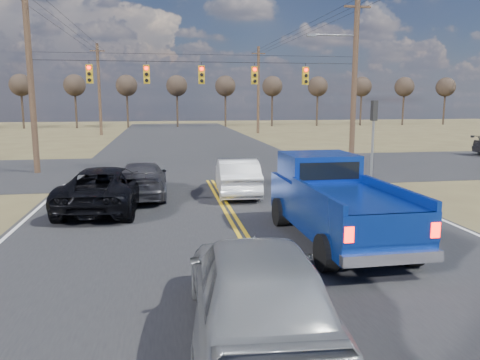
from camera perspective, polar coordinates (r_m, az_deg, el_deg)
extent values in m
plane|color=brown|center=(9.71, 4.95, -14.22)|extent=(160.00, 160.00, 0.00)
cube|color=#28282B|center=(19.13, -2.49, -2.13)|extent=(14.00, 120.00, 0.02)
cube|color=#28282B|center=(26.97, -4.56, 1.34)|extent=(120.00, 12.00, 0.02)
cylinder|color=#473323|center=(27.45, -24.16, 11.14)|extent=(0.32, 0.32, 10.00)
cylinder|color=#473323|center=(28.89, 13.77, 11.60)|extent=(0.32, 0.32, 10.00)
cube|color=#473323|center=(29.34, 14.12, 19.81)|extent=(1.60, 0.12, 0.12)
cylinder|color=black|center=(26.76, -4.74, 14.15)|extent=(18.00, 0.02, 0.02)
cylinder|color=black|center=(26.79, -4.75, 15.00)|extent=(18.00, 0.02, 0.02)
cube|color=#B28C14|center=(26.88, -17.87, 12.21)|extent=(0.34, 0.24, 1.00)
cylinder|color=#FF0C05|center=(26.76, -17.95, 12.93)|extent=(0.20, 0.06, 0.20)
cylinder|color=black|center=(26.74, -17.91, 12.22)|extent=(0.20, 0.06, 0.20)
cylinder|color=black|center=(26.73, -17.88, 11.52)|extent=(0.20, 0.06, 0.20)
cube|color=black|center=(26.74, -17.97, 13.16)|extent=(0.24, 0.14, 0.03)
cube|color=#B28C14|center=(26.63, -11.32, 12.51)|extent=(0.34, 0.24, 1.00)
cylinder|color=#FF0C05|center=(26.51, -11.35, 13.24)|extent=(0.20, 0.06, 0.20)
cylinder|color=black|center=(26.49, -11.33, 12.52)|extent=(0.20, 0.06, 0.20)
cylinder|color=black|center=(26.47, -11.31, 11.81)|extent=(0.20, 0.06, 0.20)
cube|color=black|center=(26.48, -11.36, 13.48)|extent=(0.24, 0.14, 0.03)
cube|color=#B28C14|center=(26.71, -4.72, 12.65)|extent=(0.34, 0.24, 1.00)
cylinder|color=#FF0C05|center=(26.59, -4.70, 13.38)|extent=(0.20, 0.06, 0.20)
cylinder|color=black|center=(26.57, -4.69, 12.67)|extent=(0.20, 0.06, 0.20)
cylinder|color=black|center=(26.56, -4.68, 11.96)|extent=(0.20, 0.06, 0.20)
cube|color=black|center=(26.57, -4.70, 13.62)|extent=(0.24, 0.14, 0.03)
cube|color=#B28C14|center=(27.13, 1.77, 12.64)|extent=(0.34, 0.24, 1.00)
cylinder|color=#FF0C05|center=(27.01, 1.83, 13.35)|extent=(0.20, 0.06, 0.20)
cylinder|color=black|center=(26.99, 1.83, 12.65)|extent=(0.20, 0.06, 0.20)
cylinder|color=black|center=(26.98, 1.82, 11.95)|extent=(0.20, 0.06, 0.20)
cube|color=black|center=(26.99, 1.84, 13.59)|extent=(0.24, 0.14, 0.03)
cube|color=#B28C14|center=(27.87, 7.98, 12.47)|extent=(0.34, 0.24, 1.00)
cylinder|color=#FF0C05|center=(27.75, 8.08, 13.16)|extent=(0.20, 0.06, 0.20)
cylinder|color=black|center=(27.73, 8.06, 12.48)|extent=(0.20, 0.06, 0.20)
cylinder|color=black|center=(27.72, 8.05, 11.80)|extent=(0.20, 0.06, 0.20)
cube|color=black|center=(27.73, 8.10, 13.39)|extent=(0.24, 0.14, 0.03)
cylinder|color=slate|center=(24.54, 15.84, 3.93)|extent=(0.12, 0.12, 3.20)
cube|color=black|center=(24.44, 16.04, 8.13)|extent=(0.24, 0.34, 1.00)
cylinder|color=slate|center=(28.58, 11.29, 16.94)|extent=(2.80, 0.10, 0.10)
cube|color=slate|center=(28.16, 8.70, 17.03)|extent=(0.55, 0.22, 0.14)
cylinder|color=#473323|center=(55.01, -16.78, 10.47)|extent=(0.32, 0.32, 10.00)
cube|color=#473323|center=(55.25, -17.00, 14.82)|extent=(1.60, 0.12, 0.12)
cylinder|color=#473323|center=(55.74, 2.24, 10.85)|extent=(0.32, 0.32, 10.00)
cube|color=#473323|center=(55.98, 2.27, 15.16)|extent=(1.60, 0.12, 0.12)
cylinder|color=black|center=(28.19, 13.60, 20.47)|extent=(0.02, 58.00, 0.02)
cylinder|color=black|center=(28.46, 14.98, 20.31)|extent=(0.02, 58.00, 0.02)
cylinder|color=black|center=(28.74, 16.34, 20.14)|extent=(0.02, 58.00, 0.02)
cylinder|color=#33261C|center=(71.11, -24.99, 7.91)|extent=(0.28, 0.28, 5.50)
sphere|color=#2D231C|center=(71.13, -25.17, 10.44)|extent=(3.00, 3.00, 3.00)
cylinder|color=#33261C|center=(69.59, -19.37, 8.25)|extent=(0.28, 0.28, 5.50)
sphere|color=#2D231C|center=(69.61, -19.52, 10.84)|extent=(3.00, 3.00, 3.00)
cylinder|color=#33261C|center=(68.76, -13.56, 8.51)|extent=(0.28, 0.28, 5.50)
sphere|color=#2D231C|center=(68.78, -13.67, 11.13)|extent=(3.00, 3.00, 3.00)
cylinder|color=#33261C|center=(68.63, -7.66, 8.69)|extent=(0.28, 0.28, 5.50)
sphere|color=#2D231C|center=(68.65, -7.72, 11.32)|extent=(3.00, 3.00, 3.00)
cylinder|color=#33261C|center=(69.21, -1.79, 8.78)|extent=(0.28, 0.28, 5.50)
sphere|color=#2D231C|center=(69.23, -1.80, 11.39)|extent=(3.00, 3.00, 3.00)
cylinder|color=#33261C|center=(70.49, 3.93, 8.78)|extent=(0.28, 0.28, 5.50)
sphere|color=#2D231C|center=(70.51, 3.96, 11.34)|extent=(3.00, 3.00, 3.00)
cylinder|color=#33261C|center=(72.43, 9.39, 8.70)|extent=(0.28, 0.28, 5.50)
sphere|color=#2D231C|center=(72.44, 9.46, 11.19)|extent=(3.00, 3.00, 3.00)
cylinder|color=#33261C|center=(74.97, 14.52, 8.56)|extent=(0.28, 0.28, 5.50)
sphere|color=#2D231C|center=(74.98, 14.62, 10.96)|extent=(3.00, 3.00, 3.00)
cylinder|color=#33261C|center=(78.06, 19.27, 8.36)|extent=(0.28, 0.28, 5.50)
sphere|color=#2D231C|center=(78.07, 19.40, 10.67)|extent=(3.00, 3.00, 3.00)
cylinder|color=#33261C|center=(81.63, 23.63, 8.13)|extent=(0.28, 0.28, 5.50)
sphere|color=#2D231C|center=(81.64, 23.78, 10.33)|extent=(3.00, 3.00, 3.00)
cylinder|color=black|center=(11.12, 10.49, -8.72)|extent=(0.37, 0.90, 0.90)
cylinder|color=black|center=(12.02, 20.12, -7.75)|extent=(0.37, 0.90, 0.90)
cylinder|color=black|center=(14.81, 4.97, -3.92)|extent=(0.37, 0.90, 0.90)
cylinder|color=black|center=(15.49, 12.60, -3.50)|extent=(0.37, 0.90, 0.90)
cube|color=navy|center=(13.16, 11.81, -3.33)|extent=(2.33, 6.08, 1.12)
cube|color=navy|center=(14.48, 9.53, 1.64)|extent=(2.10, 1.94, 0.81)
cube|color=black|center=(13.62, 10.85, 1.09)|extent=(1.79, 0.09, 0.50)
cube|color=navy|center=(11.57, 9.21, -1.63)|extent=(0.17, 3.70, 0.22)
cube|color=navy|center=(12.43, 18.51, -1.22)|extent=(0.17, 3.70, 0.22)
cube|color=navy|center=(10.47, 18.03, -5.72)|extent=(2.24, 0.12, 0.67)
cube|color=silver|center=(10.58, 18.06, -9.05)|extent=(2.30, 0.24, 0.25)
cube|color=#FF0C05|center=(10.02, 13.13, -6.51)|extent=(0.20, 0.07, 0.34)
cube|color=#FF0C05|center=(10.94, 22.71, -5.65)|extent=(0.20, 0.07, 0.34)
imported|color=gray|center=(7.85, 2.00, -12.92)|extent=(2.51, 5.51, 1.83)
imported|color=black|center=(17.63, -15.96, -0.92)|extent=(3.25, 5.93, 1.57)
imported|color=silver|center=(19.60, -0.37, 0.43)|extent=(1.92, 4.72, 1.52)
imported|color=#36353B|center=(19.50, -11.85, 0.04)|extent=(2.01, 4.93, 1.43)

